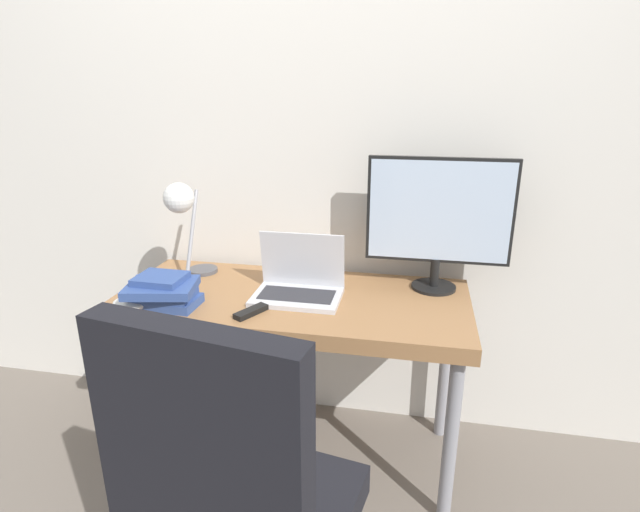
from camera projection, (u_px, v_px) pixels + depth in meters
The scene contains 10 objects.
ground_plane at pixel (276, 504), 1.90m from camera, with size 12.00×12.00×0.00m, color #70665B.
wall_back at pixel (311, 139), 2.11m from camera, with size 8.00×0.05×2.60m.
desk at pixel (293, 313), 1.97m from camera, with size 1.36×0.61×0.74m.
laptop at pixel (299, 284), 1.92m from camera, with size 0.33×0.23×0.24m.
monitor at pixel (439, 217), 1.92m from camera, with size 0.56×0.18×0.52m.
desk_lamp at pixel (183, 210), 1.96m from camera, with size 0.13×0.29×0.42m.
office_chair at pixel (233, 498), 1.15m from camera, with size 0.57×0.55×1.09m.
book_stack at pixel (163, 291), 1.83m from camera, with size 0.27×0.23×0.12m.
tv_remote at pixel (251, 312), 1.78m from camera, with size 0.10×0.14×0.02m.
game_controller at pixel (131, 303), 1.83m from camera, with size 0.14×0.10×0.04m.
Camera 1 is at (0.45, -1.43, 1.51)m, focal length 28.00 mm.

